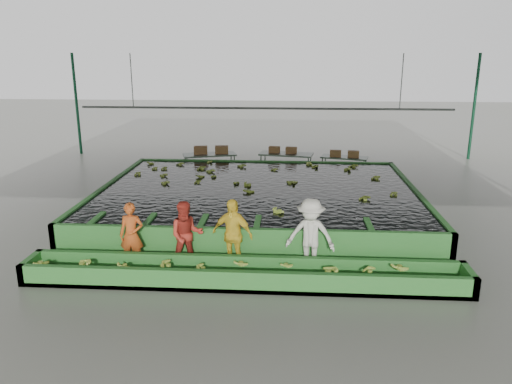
# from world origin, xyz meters

# --- Properties ---
(ground) EXTENTS (80.00, 80.00, 0.00)m
(ground) POSITION_xyz_m (0.00, 0.00, 0.00)
(ground) COLOR slate
(ground) RESTS_ON ground
(shed_roof) EXTENTS (20.00, 22.00, 0.04)m
(shed_roof) POSITION_xyz_m (0.00, 0.00, 5.00)
(shed_roof) COLOR gray
(shed_roof) RESTS_ON shed_posts
(shed_posts) EXTENTS (20.00, 22.00, 5.00)m
(shed_posts) POSITION_xyz_m (0.00, 0.00, 2.50)
(shed_posts) COLOR #0F3F25
(shed_posts) RESTS_ON ground
(flotation_tank) EXTENTS (10.00, 8.00, 0.90)m
(flotation_tank) POSITION_xyz_m (0.00, 1.50, 0.45)
(flotation_tank) COLOR #2D732B
(flotation_tank) RESTS_ON ground
(tank_water) EXTENTS (9.70, 7.70, 0.00)m
(tank_water) POSITION_xyz_m (0.00, 1.50, 0.85)
(tank_water) COLOR black
(tank_water) RESTS_ON flotation_tank
(sorting_trough) EXTENTS (10.00, 1.00, 0.50)m
(sorting_trough) POSITION_xyz_m (0.00, -3.60, 0.25)
(sorting_trough) COLOR #2D732B
(sorting_trough) RESTS_ON ground
(cableway_rail) EXTENTS (0.08, 0.08, 14.00)m
(cableway_rail) POSITION_xyz_m (0.00, 5.00, 3.00)
(cableway_rail) COLOR #59605B
(cableway_rail) RESTS_ON shed_roof
(rail_hanger_left) EXTENTS (0.04, 0.04, 2.00)m
(rail_hanger_left) POSITION_xyz_m (-5.00, 5.00, 4.00)
(rail_hanger_left) COLOR #59605B
(rail_hanger_left) RESTS_ON shed_roof
(rail_hanger_right) EXTENTS (0.04, 0.04, 2.00)m
(rail_hanger_right) POSITION_xyz_m (5.00, 5.00, 4.00)
(rail_hanger_right) COLOR #59605B
(rail_hanger_right) RESTS_ON shed_roof
(worker_a) EXTENTS (0.59, 0.39, 1.60)m
(worker_a) POSITION_xyz_m (-2.78, -2.80, 0.80)
(worker_a) COLOR #C04F1B
(worker_a) RESTS_ON ground
(worker_b) EXTENTS (0.93, 0.80, 1.66)m
(worker_b) POSITION_xyz_m (-1.44, -2.80, 0.83)
(worker_b) COLOR #B43023
(worker_b) RESTS_ON ground
(worker_c) EXTENTS (1.11, 0.74, 1.75)m
(worker_c) POSITION_xyz_m (-0.34, -2.80, 0.88)
(worker_c) COLOR yellow
(worker_c) RESTS_ON ground
(worker_d) EXTENTS (1.26, 0.87, 1.79)m
(worker_d) POSITION_xyz_m (1.50, -2.80, 0.90)
(worker_d) COLOR beige
(worker_d) RESTS_ON ground
(packing_table_left) EXTENTS (2.31, 1.45, 0.98)m
(packing_table_left) POSITION_xyz_m (-2.32, 6.26, 0.49)
(packing_table_left) COLOR #59605B
(packing_table_left) RESTS_ON ground
(packing_table_mid) EXTENTS (2.30, 1.23, 0.99)m
(packing_table_mid) POSITION_xyz_m (0.84, 6.51, 0.50)
(packing_table_mid) COLOR #59605B
(packing_table_mid) RESTS_ON ground
(packing_table_right) EXTENTS (2.02, 1.21, 0.86)m
(packing_table_right) POSITION_xyz_m (3.25, 6.65, 0.43)
(packing_table_right) COLOR #59605B
(packing_table_right) RESTS_ON ground
(box_stack_left) EXTENTS (1.45, 0.58, 0.30)m
(box_stack_left) POSITION_xyz_m (-2.26, 6.32, 0.98)
(box_stack_left) COLOR brown
(box_stack_left) RESTS_ON packing_table_left
(box_stack_mid) EXTENTS (1.18, 0.47, 0.25)m
(box_stack_mid) POSITION_xyz_m (0.70, 6.59, 0.99)
(box_stack_mid) COLOR brown
(box_stack_mid) RESTS_ON packing_table_mid
(box_stack_right) EXTENTS (1.22, 0.47, 0.26)m
(box_stack_right) POSITION_xyz_m (3.24, 6.59, 0.86)
(box_stack_right) COLOR brown
(box_stack_right) RESTS_ON packing_table_right
(floating_bananas) EXTENTS (9.28, 6.33, 0.13)m
(floating_bananas) POSITION_xyz_m (0.00, 2.30, 0.85)
(floating_bananas) COLOR #8BA534
(floating_bananas) RESTS_ON tank_water
(trough_bananas) EXTENTS (8.59, 0.57, 0.11)m
(trough_bananas) POSITION_xyz_m (0.00, -3.60, 0.40)
(trough_bananas) COLOR #8BA534
(trough_bananas) RESTS_ON sorting_trough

